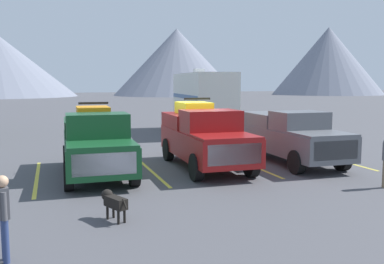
# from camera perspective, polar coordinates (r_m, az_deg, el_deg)

# --- Properties ---
(ground_plane) EXTENTS (240.00, 240.00, 0.00)m
(ground_plane) POSITION_cam_1_polar(r_m,az_deg,el_deg) (16.72, 0.01, -4.09)
(ground_plane) COLOR #47474C
(pickup_truck_a) EXTENTS (2.30, 5.50, 2.44)m
(pickup_truck_a) POSITION_cam_1_polar(r_m,az_deg,el_deg) (14.72, -12.84, -1.27)
(pickup_truck_a) COLOR #144723
(pickup_truck_a) RESTS_ON ground
(pickup_truck_b) EXTENTS (2.30, 5.56, 2.55)m
(pickup_truck_b) POSITION_cam_1_polar(r_m,az_deg,el_deg) (15.61, 1.62, -0.47)
(pickup_truck_b) COLOR maroon
(pickup_truck_b) RESTS_ON ground
(pickup_truck_c) EXTENTS (2.22, 5.68, 2.05)m
(pickup_truck_c) POSITION_cam_1_polar(r_m,az_deg,el_deg) (17.06, 13.10, -0.38)
(pickup_truck_c) COLOR #595B60
(pickup_truck_c) RESTS_ON ground
(lot_stripe_a) EXTENTS (0.12, 5.50, 0.01)m
(lot_stripe_a) POSITION_cam_1_polar(r_m,az_deg,el_deg) (14.92, -20.24, -5.81)
(lot_stripe_a) COLOR gold
(lot_stripe_a) RESTS_ON ground
(lot_stripe_b) EXTENTS (0.12, 5.50, 0.01)m
(lot_stripe_b) POSITION_cam_1_polar(r_m,az_deg,el_deg) (15.27, -5.66, -5.15)
(lot_stripe_b) COLOR gold
(lot_stripe_b) RESTS_ON ground
(lot_stripe_c) EXTENTS (0.12, 5.50, 0.01)m
(lot_stripe_c) POSITION_cam_1_polar(r_m,az_deg,el_deg) (16.53, 7.44, -4.26)
(lot_stripe_c) COLOR gold
(lot_stripe_c) RESTS_ON ground
(lot_stripe_d) EXTENTS (0.12, 5.50, 0.01)m
(lot_stripe_d) POSITION_cam_1_polar(r_m,az_deg,el_deg) (18.50, 18.20, -3.36)
(lot_stripe_d) COLOR gold
(lot_stripe_d) RESTS_ON ground
(camper_trailer_a) EXTENTS (3.04, 8.45, 4.01)m
(camper_trailer_a) POSITION_cam_1_polar(r_m,az_deg,el_deg) (26.39, 1.48, 4.48)
(camper_trailer_a) COLOR silver
(camper_trailer_a) RESTS_ON ground
(person_a) EXTENTS (0.22, 0.34, 1.55)m
(person_a) POSITION_cam_1_polar(r_m,az_deg,el_deg) (8.13, -24.12, -9.90)
(person_a) COLOR navy
(person_a) RESTS_ON ground
(dog) EXTENTS (0.52, 0.88, 0.67)m
(dog) POSITION_cam_1_polar(r_m,az_deg,el_deg) (9.91, -10.63, -9.14)
(dog) COLOR black
(dog) RESTS_ON ground
(mountain_ridge) EXTENTS (147.66, 43.22, 17.45)m
(mountain_ridge) POSITION_cam_1_polar(r_m,az_deg,el_deg) (99.23, -14.44, 8.94)
(mountain_ridge) COLOR slate
(mountain_ridge) RESTS_ON ground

